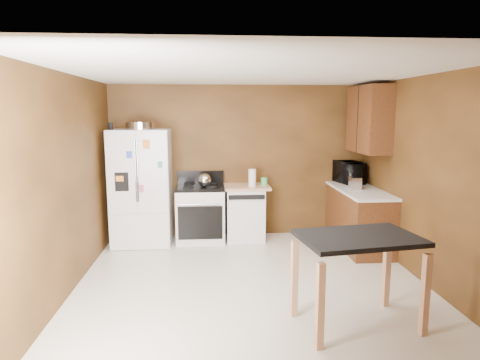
{
  "coord_description": "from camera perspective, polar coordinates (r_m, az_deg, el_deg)",
  "views": [
    {
      "loc": [
        -0.5,
        -4.8,
        2.07
      ],
      "look_at": [
        -0.08,
        0.85,
        1.16
      ],
      "focal_mm": 32.0,
      "sensor_mm": 36.0,
      "label": 1
    }
  ],
  "objects": [
    {
      "name": "ceiling",
      "position": [
        4.85,
        1.77,
        14.23
      ],
      "size": [
        4.5,
        4.5,
        0.0
      ],
      "primitive_type": "plane",
      "rotation": [
        3.14,
        0.0,
        0.0
      ],
      "color": "white",
      "rests_on": "ground"
    },
    {
      "name": "green_canister",
      "position": [
        6.95,
        3.24,
        -0.16
      ],
      "size": [
        0.14,
        0.14,
        0.12
      ],
      "primitive_type": "cylinder",
      "rotation": [
        0.0,
        0.0,
        0.31
      ],
      "color": "#46B864",
      "rests_on": "dishwasher"
    },
    {
      "name": "wall_left",
      "position": [
        5.13,
        -22.34,
        -0.74
      ],
      "size": [
        0.0,
        4.5,
        4.5
      ],
      "primitive_type": "plane",
      "rotation": [
        1.57,
        0.0,
        1.57
      ],
      "color": "brown",
      "rests_on": "ground"
    },
    {
      "name": "dishwasher",
      "position": [
        6.97,
        0.67,
        -4.29
      ],
      "size": [
        0.78,
        0.63,
        0.89
      ],
      "color": "white",
      "rests_on": "ground"
    },
    {
      "name": "island",
      "position": [
        4.28,
        15.5,
        -9.07
      ],
      "size": [
        1.2,
        0.9,
        0.91
      ],
      "color": "black",
      "rests_on": "ground"
    },
    {
      "name": "microwave",
      "position": [
        7.3,
        14.22,
        0.92
      ],
      "size": [
        0.52,
        0.66,
        0.33
      ],
      "primitive_type": "imported",
      "rotation": [
        0.0,
        0.0,
        1.8
      ],
      "color": "black",
      "rests_on": "right_cabinets"
    },
    {
      "name": "floor",
      "position": [
        5.25,
        1.63,
        -14.06
      ],
      "size": [
        4.5,
        4.5,
        0.0
      ],
      "primitive_type": "plane",
      "color": "beige",
      "rests_on": "ground"
    },
    {
      "name": "paper_towel",
      "position": [
        6.79,
        1.64,
        0.3
      ],
      "size": [
        0.15,
        0.15,
        0.28
      ],
      "primitive_type": "cylinder",
      "rotation": [
        0.0,
        0.0,
        0.27
      ],
      "color": "white",
      "rests_on": "dishwasher"
    },
    {
      "name": "right_cabinets",
      "position": [
        6.81,
        15.94,
        -1.05
      ],
      "size": [
        0.63,
        1.58,
        2.45
      ],
      "color": "brown",
      "rests_on": "ground"
    },
    {
      "name": "pen_cup",
      "position": [
        6.69,
        -16.88,
        6.9
      ],
      "size": [
        0.07,
        0.07,
        0.11
      ],
      "primitive_type": "cylinder",
      "color": "black",
      "rests_on": "refrigerator"
    },
    {
      "name": "refrigerator",
      "position": [
        6.85,
        -12.98,
        -0.93
      ],
      "size": [
        0.9,
        0.8,
        1.8
      ],
      "color": "white",
      "rests_on": "ground"
    },
    {
      "name": "roasting_pan",
      "position": [
        6.76,
        -13.15,
        7.08
      ],
      "size": [
        0.45,
        0.45,
        0.11
      ],
      "primitive_type": "cylinder",
      "color": "silver",
      "rests_on": "refrigerator"
    },
    {
      "name": "wall_front",
      "position": [
        2.73,
        6.62,
        -8.37
      ],
      "size": [
        4.2,
        0.0,
        4.2
      ],
      "primitive_type": "plane",
      "rotation": [
        -1.57,
        0.0,
        0.0
      ],
      "color": "brown",
      "rests_on": "ground"
    },
    {
      "name": "wall_back",
      "position": [
        7.12,
        -0.17,
        2.52
      ],
      "size": [
        4.2,
        0.0,
        4.2
      ],
      "primitive_type": "plane",
      "rotation": [
        1.57,
        0.0,
        0.0
      ],
      "color": "brown",
      "rests_on": "ground"
    },
    {
      "name": "kettle",
      "position": [
        6.72,
        -4.74,
        -0.02
      ],
      "size": [
        0.21,
        0.21,
        0.21
      ],
      "primitive_type": "sphere",
      "color": "silver",
      "rests_on": "gas_range"
    },
    {
      "name": "toaster",
      "position": [
        6.79,
        15.09,
        -0.35
      ],
      "size": [
        0.17,
        0.26,
        0.18
      ],
      "primitive_type": "cube",
      "rotation": [
        0.0,
        0.0,
        -0.1
      ],
      "color": "silver",
      "rests_on": "right_cabinets"
    },
    {
      "name": "gas_range",
      "position": [
        6.92,
        -5.28,
        -4.34
      ],
      "size": [
        0.76,
        0.68,
        1.1
      ],
      "color": "white",
      "rests_on": "ground"
    },
    {
      "name": "wall_right",
      "position": [
        5.52,
        23.91,
        -0.18
      ],
      "size": [
        0.0,
        4.5,
        4.5
      ],
      "primitive_type": "plane",
      "rotation": [
        1.57,
        0.0,
        -1.57
      ],
      "color": "brown",
      "rests_on": "ground"
    }
  ]
}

